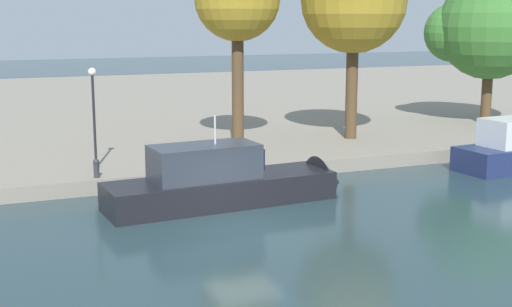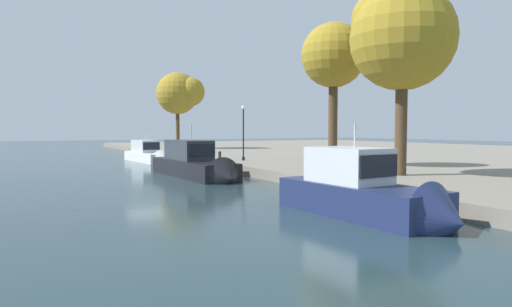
# 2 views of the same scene
# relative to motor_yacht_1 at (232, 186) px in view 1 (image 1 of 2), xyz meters

# --- Properties ---
(ground_plane) EXTENTS (220.00, 220.00, 0.00)m
(ground_plane) POSITION_rel_motor_yacht_1_xyz_m (-0.80, -3.31, -0.72)
(ground_plane) COLOR #23383D
(dock_promenade) EXTENTS (120.00, 55.00, 0.68)m
(dock_promenade) POSITION_rel_motor_yacht_1_xyz_m (-0.80, 30.87, -0.38)
(dock_promenade) COLOR gray
(dock_promenade) RESTS_ON ground_plane
(motor_yacht_1) EXTENTS (10.71, 3.26, 4.60)m
(motor_yacht_1) POSITION_rel_motor_yacht_1_xyz_m (0.00, 0.00, 0.00)
(motor_yacht_1) COLOR black
(motor_yacht_1) RESTS_ON ground_plane
(mooring_bollard_0) EXTENTS (0.27, 0.27, 0.84)m
(mooring_bollard_0) POSITION_rel_motor_yacht_1_xyz_m (-4.89, 3.91, 0.40)
(mooring_bollard_0) COLOR #2D2D33
(mooring_bollard_0) RESTS_ON dock_promenade
(lamp_post) EXTENTS (0.36, 0.36, 4.66)m
(lamp_post) POSITION_rel_motor_yacht_1_xyz_m (-4.55, 5.96, 2.61)
(lamp_post) COLOR black
(lamp_post) RESTS_ON dock_promenade
(tree_0) EXTENTS (7.16, 6.94, 9.71)m
(tree_0) POSITION_rel_motor_yacht_1_xyz_m (21.83, 10.71, 6.23)
(tree_0) COLOR #4C3823
(tree_0) RESTS_ON dock_promenade
(tree_3) EXTENTS (4.60, 4.60, 10.22)m
(tree_3) POSITION_rel_motor_yacht_1_xyz_m (3.75, 9.00, 7.72)
(tree_3) COLOR #4C3823
(tree_3) RESTS_ON dock_promenade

